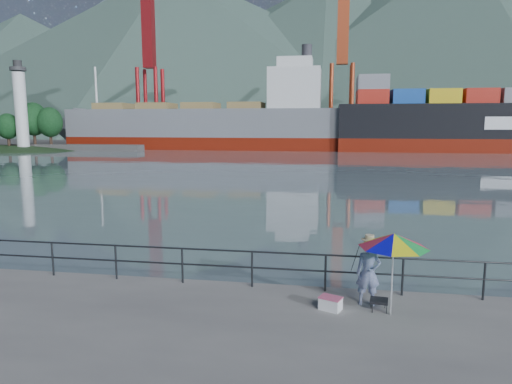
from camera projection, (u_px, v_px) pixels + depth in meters
harbor_water at (320, 138)px, 138.01m from camera, size 500.00×280.00×0.00m
far_dock at (362, 144)px, 100.32m from camera, size 200.00×40.00×0.40m
guardrail at (217, 267)px, 12.71m from camera, size 22.00×0.06×1.03m
mountains at (414, 53)px, 202.45m from camera, size 600.00×332.80×80.00m
port_cranes at (482, 61)px, 85.82m from camera, size 116.00×28.00×38.40m
container_stacks at (480, 130)px, 96.18m from camera, size 58.00×5.40×7.80m
fisherman at (368, 273)px, 11.28m from camera, size 0.60×0.40×1.64m
beach_umbrella at (394, 241)px, 10.51m from camera, size 1.88×1.88×1.97m
folding_stool at (379, 305)px, 11.00m from camera, size 0.48×0.48×0.28m
cooler_bag at (330, 304)px, 11.05m from camera, size 0.59×0.51×0.29m
fishing_rod at (354, 291)px, 12.32m from camera, size 0.12×1.92×1.35m
bulk_carrier at (216, 125)px, 83.74m from camera, size 51.00×8.83×14.50m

